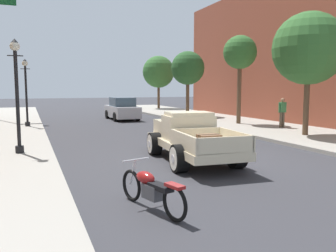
{
  "coord_description": "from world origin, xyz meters",
  "views": [
    {
      "loc": [
        -5.27,
        -10.6,
        2.38
      ],
      "look_at": [
        -0.61,
        0.95,
        1.0
      ],
      "focal_mm": 37.17,
      "sensor_mm": 36.0,
      "label": 1
    }
  ],
  "objects_px": {
    "motorcycle_parked": "(151,188)",
    "street_tree_nearest": "(309,49)",
    "hotrod_truck_cream": "(189,137)",
    "pedestrian_sidewalk_right": "(282,111)",
    "street_lamp_near": "(17,87)",
    "street_tree_farthest": "(159,72)",
    "street_lamp_far": "(26,87)",
    "street_tree_second": "(240,53)",
    "street_tree_third": "(188,68)",
    "car_background_silver": "(122,109)"
  },
  "relations": [
    {
      "from": "motorcycle_parked",
      "to": "street_lamp_near",
      "type": "distance_m",
      "value": 7.34
    },
    {
      "from": "street_tree_farthest",
      "to": "street_lamp_near",
      "type": "bearing_deg",
      "value": -120.99
    },
    {
      "from": "hotrod_truck_cream",
      "to": "street_tree_third",
      "type": "relative_size",
      "value": 1.0
    },
    {
      "from": "pedestrian_sidewalk_right",
      "to": "street_tree_farthest",
      "type": "relative_size",
      "value": 0.3
    },
    {
      "from": "street_lamp_far",
      "to": "street_tree_third",
      "type": "xyz_separation_m",
      "value": [
        11.71,
        3.12,
        1.47
      ]
    },
    {
      "from": "motorcycle_parked",
      "to": "street_tree_second",
      "type": "distance_m",
      "value": 16.28
    },
    {
      "from": "street_tree_second",
      "to": "street_tree_third",
      "type": "relative_size",
      "value": 1.07
    },
    {
      "from": "motorcycle_parked",
      "to": "street_lamp_far",
      "type": "relative_size",
      "value": 0.53
    },
    {
      "from": "street_tree_nearest",
      "to": "street_tree_second",
      "type": "distance_m",
      "value": 5.7
    },
    {
      "from": "motorcycle_parked",
      "to": "street_tree_nearest",
      "type": "bearing_deg",
      "value": 33.1
    },
    {
      "from": "street_lamp_far",
      "to": "street_tree_nearest",
      "type": "bearing_deg",
      "value": -36.3
    },
    {
      "from": "pedestrian_sidewalk_right",
      "to": "street_tree_second",
      "type": "distance_m",
      "value": 4.52
    },
    {
      "from": "hotrod_truck_cream",
      "to": "street_tree_second",
      "type": "height_order",
      "value": "street_tree_second"
    },
    {
      "from": "street_lamp_far",
      "to": "car_background_silver",
      "type": "bearing_deg",
      "value": 28.05
    },
    {
      "from": "hotrod_truck_cream",
      "to": "street_lamp_far",
      "type": "height_order",
      "value": "street_lamp_far"
    },
    {
      "from": "hotrod_truck_cream",
      "to": "pedestrian_sidewalk_right",
      "type": "distance_m",
      "value": 9.76
    },
    {
      "from": "motorcycle_parked",
      "to": "pedestrian_sidewalk_right",
      "type": "relative_size",
      "value": 1.25
    },
    {
      "from": "hotrod_truck_cream",
      "to": "street_tree_nearest",
      "type": "distance_m",
      "value": 8.33
    },
    {
      "from": "motorcycle_parked",
      "to": "street_lamp_near",
      "type": "xyz_separation_m",
      "value": [
        -2.48,
        6.63,
        1.94
      ]
    },
    {
      "from": "car_background_silver",
      "to": "street_lamp_near",
      "type": "bearing_deg",
      "value": -118.9
    },
    {
      "from": "motorcycle_parked",
      "to": "street_tree_second",
      "type": "height_order",
      "value": "street_tree_second"
    },
    {
      "from": "motorcycle_parked",
      "to": "car_background_silver",
      "type": "height_order",
      "value": "car_background_silver"
    },
    {
      "from": "hotrod_truck_cream",
      "to": "car_background_silver",
      "type": "distance_m",
      "value": 14.92
    },
    {
      "from": "hotrod_truck_cream",
      "to": "pedestrian_sidewalk_right",
      "type": "xyz_separation_m",
      "value": [
        8.23,
        5.24,
        0.33
      ]
    },
    {
      "from": "motorcycle_parked",
      "to": "hotrod_truck_cream",
      "type": "bearing_deg",
      "value": 56.02
    },
    {
      "from": "hotrod_truck_cream",
      "to": "street_tree_third",
      "type": "xyz_separation_m",
      "value": [
        6.73,
        14.48,
        3.1
      ]
    },
    {
      "from": "car_background_silver",
      "to": "street_lamp_far",
      "type": "xyz_separation_m",
      "value": [
        -6.53,
        -3.48,
        1.62
      ]
    },
    {
      "from": "street_tree_third",
      "to": "street_tree_farthest",
      "type": "distance_m",
      "value": 10.49
    },
    {
      "from": "street_lamp_near",
      "to": "street_tree_second",
      "type": "distance_m",
      "value": 13.83
    },
    {
      "from": "street_lamp_near",
      "to": "street_tree_nearest",
      "type": "height_order",
      "value": "street_tree_nearest"
    },
    {
      "from": "pedestrian_sidewalk_right",
      "to": "street_tree_nearest",
      "type": "relative_size",
      "value": 0.29
    },
    {
      "from": "pedestrian_sidewalk_right",
      "to": "street_tree_second",
      "type": "bearing_deg",
      "value": 108.79
    },
    {
      "from": "car_background_silver",
      "to": "street_tree_farthest",
      "type": "relative_size",
      "value": 0.77
    },
    {
      "from": "car_background_silver",
      "to": "street_tree_farthest",
      "type": "height_order",
      "value": "street_tree_farthest"
    },
    {
      "from": "pedestrian_sidewalk_right",
      "to": "street_lamp_near",
      "type": "xyz_separation_m",
      "value": [
        -13.46,
        -2.71,
        1.3
      ]
    },
    {
      "from": "hotrod_truck_cream",
      "to": "street_tree_second",
      "type": "distance_m",
      "value": 11.48
    },
    {
      "from": "hotrod_truck_cream",
      "to": "street_tree_farthest",
      "type": "relative_size",
      "value": 0.9
    },
    {
      "from": "motorcycle_parked",
      "to": "street_lamp_near",
      "type": "height_order",
      "value": "street_lamp_near"
    },
    {
      "from": "hotrod_truck_cream",
      "to": "street_tree_second",
      "type": "bearing_deg",
      "value": 48.14
    },
    {
      "from": "car_background_silver",
      "to": "street_tree_third",
      "type": "height_order",
      "value": "street_tree_third"
    },
    {
      "from": "street_tree_third",
      "to": "street_tree_farthest",
      "type": "height_order",
      "value": "street_tree_farthest"
    },
    {
      "from": "motorcycle_parked",
      "to": "street_tree_farthest",
      "type": "relative_size",
      "value": 0.37
    },
    {
      "from": "street_lamp_near",
      "to": "street_tree_farthest",
      "type": "relative_size",
      "value": 0.69
    },
    {
      "from": "pedestrian_sidewalk_right",
      "to": "street_tree_farthest",
      "type": "bearing_deg",
      "value": 90.15
    },
    {
      "from": "street_tree_nearest",
      "to": "street_tree_third",
      "type": "bearing_deg",
      "value": 92.27
    },
    {
      "from": "pedestrian_sidewalk_right",
      "to": "street_tree_third",
      "type": "distance_m",
      "value": 9.76
    },
    {
      "from": "hotrod_truck_cream",
      "to": "pedestrian_sidewalk_right",
      "type": "bearing_deg",
      "value": 32.51
    },
    {
      "from": "pedestrian_sidewalk_right",
      "to": "street_tree_nearest",
      "type": "height_order",
      "value": "street_tree_nearest"
    },
    {
      "from": "hotrod_truck_cream",
      "to": "street_lamp_far",
      "type": "bearing_deg",
      "value": 113.66
    },
    {
      "from": "street_lamp_far",
      "to": "street_tree_farthest",
      "type": "bearing_deg",
      "value": 45.77
    }
  ]
}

